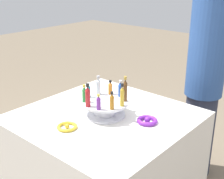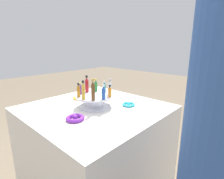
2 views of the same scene
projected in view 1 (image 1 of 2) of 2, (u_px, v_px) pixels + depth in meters
party_table at (105, 169)px, 1.91m from camera, size 0.91×0.91×0.73m
display_stand at (105, 107)px, 1.76m from camera, size 0.27×0.27×0.09m
bottle_brown at (125, 90)px, 1.73m from camera, size 0.02×0.02×0.15m
bottle_blue at (120, 89)px, 1.80m from camera, size 0.03×0.03×0.10m
bottle_orange at (110, 88)px, 1.83m from camera, size 0.02×0.02×0.09m
bottle_clear at (98, 86)px, 1.83m from camera, size 0.03×0.03×0.11m
bottle_teal at (89, 91)px, 1.79m from camera, size 0.02×0.02×0.09m
bottle_green at (84, 94)px, 1.73m from camera, size 0.02×0.02×0.10m
bottle_red at (88, 96)px, 1.66m from camera, size 0.03×0.03×0.13m
bottle_purple at (99, 103)px, 1.63m from camera, size 0.02×0.02×0.09m
bottle_amber at (112, 101)px, 1.63m from camera, size 0.02×0.02×0.10m
bottle_gold at (122, 96)px, 1.67m from camera, size 0.02×0.02×0.13m
ribbon_bow_purple at (147, 121)px, 1.69m from camera, size 0.11×0.11×0.03m
ribbon_bow_teal at (100, 97)px, 2.00m from camera, size 0.10×0.10×0.02m
ribbon_bow_gold at (67, 127)px, 1.63m from camera, size 0.11×0.11×0.02m
person_figure at (205, 77)px, 2.23m from camera, size 0.27×0.27×1.57m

